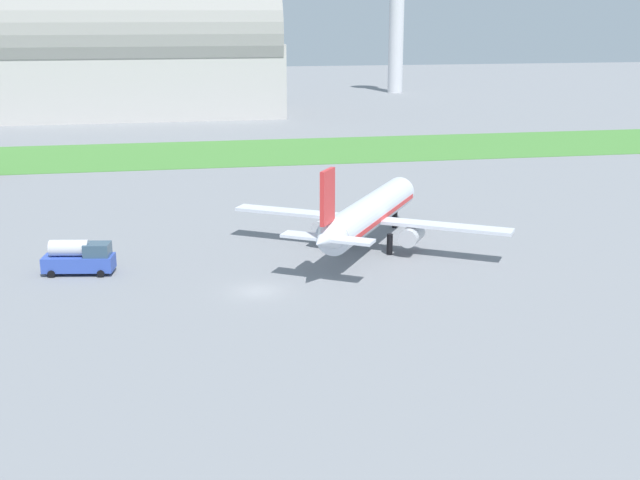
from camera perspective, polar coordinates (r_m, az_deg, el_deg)
ground_plane at (r=74.73m, az=-4.25°, el=-3.47°), size 600.00×600.00×0.00m
grass_taxiway_strip at (r=147.21m, az=-7.61°, el=5.81°), size 360.00×28.00×0.08m
airplane_midfield_jet at (r=86.52m, az=3.27°, el=1.75°), size 26.06×26.08×10.42m
fuel_truck_near_gate at (r=82.12m, az=-15.93°, el=-1.14°), size 6.81×3.48×3.29m
hangar_distant at (r=200.87m, az=-12.37°, el=12.37°), size 65.97×25.87×31.78m
control_tower at (r=255.99m, az=5.19°, el=14.81°), size 8.00×8.00×37.47m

